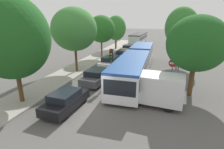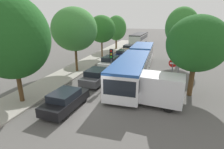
# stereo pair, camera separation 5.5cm
# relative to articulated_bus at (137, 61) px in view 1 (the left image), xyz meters

# --- Properties ---
(ground_plane) EXTENTS (200.00, 200.00, 0.00)m
(ground_plane) POSITION_rel_articulated_bus_xyz_m (-1.73, -8.94, -1.49)
(ground_plane) COLOR #565451
(kerb_strip_left) EXTENTS (3.20, 44.12, 0.14)m
(kerb_strip_left) POSITION_rel_articulated_bus_xyz_m (-7.51, 8.12, -1.42)
(kerb_strip_left) COLOR #9E998E
(kerb_strip_left) RESTS_ON ground
(articulated_bus) EXTENTS (2.91, 17.38, 2.57)m
(articulated_bus) POSITION_rel_articulated_bus_xyz_m (0.00, 0.00, 0.00)
(articulated_bus) COLOR silver
(articulated_bus) RESTS_ON ground
(city_bus_rear) EXTENTS (3.03, 11.70, 2.50)m
(city_bus_rear) POSITION_rel_articulated_bus_xyz_m (-3.45, 25.18, -0.04)
(city_bus_rear) COLOR silver
(city_bus_rear) RESTS_ON ground
(queued_car_black) EXTENTS (1.89, 4.03, 1.37)m
(queued_car_black) POSITION_rel_articulated_bus_xyz_m (-3.40, -9.67, -0.79)
(queued_car_black) COLOR black
(queued_car_black) RESTS_ON ground
(queued_car_graphite) EXTENTS (2.00, 4.24, 1.44)m
(queued_car_graphite) POSITION_rel_articulated_bus_xyz_m (-3.25, -4.22, -0.76)
(queued_car_graphite) COLOR #47474C
(queued_car_graphite) RESTS_ON ground
(queued_car_white) EXTENTS (2.05, 4.36, 1.48)m
(queued_car_white) POSITION_rel_articulated_bus_xyz_m (-3.62, 1.60, -0.73)
(queued_car_white) COLOR white
(queued_car_white) RESTS_ON ground
(queued_car_navy) EXTENTS (1.88, 4.00, 1.36)m
(queued_car_navy) POSITION_rel_articulated_bus_xyz_m (-3.35, 7.28, -0.80)
(queued_car_navy) COLOR navy
(queued_car_navy) RESTS_ON ground
(queued_car_tan) EXTENTS (1.89, 4.02, 1.37)m
(queued_car_tan) POSITION_rel_articulated_bus_xyz_m (-3.68, 13.22, -0.79)
(queued_car_tan) COLOR tan
(queued_car_tan) RESTS_ON ground
(white_van) EXTENTS (5.16, 2.41, 2.31)m
(white_van) POSITION_rel_articulated_bus_xyz_m (2.12, -7.06, -0.24)
(white_van) COLOR silver
(white_van) RESTS_ON ground
(traffic_light) EXTENTS (0.36, 0.38, 3.40)m
(traffic_light) POSITION_rel_articulated_bus_xyz_m (-1.84, -3.90, 1.01)
(traffic_light) COLOR #56595E
(traffic_light) RESTS_ON ground
(no_entry_sign) EXTENTS (0.70, 0.08, 2.82)m
(no_entry_sign) POSITION_rel_articulated_bus_xyz_m (3.66, -3.98, 0.39)
(no_entry_sign) COLOR #56595E
(no_entry_sign) RESTS_ON ground
(direction_sign_post) EXTENTS (0.10, 1.40, 3.60)m
(direction_sign_post) POSITION_rel_articulated_bus_xyz_m (4.39, -1.24, 1.08)
(direction_sign_post) COLOR #56595E
(direction_sign_post) RESTS_ON ground
(tree_left_near) EXTENTS (5.14, 5.14, 7.73)m
(tree_left_near) POSITION_rel_articulated_bus_xyz_m (-7.04, -9.64, 3.23)
(tree_left_near) COLOR #51381E
(tree_left_near) RESTS_ON ground
(tree_left_mid) EXTENTS (5.07, 5.07, 7.32)m
(tree_left_mid) POSITION_rel_articulated_bus_xyz_m (-6.90, -1.34, 3.44)
(tree_left_mid) COLOR #51381E
(tree_left_mid) RESTS_ON ground
(tree_left_far) EXTENTS (4.22, 4.22, 6.59)m
(tree_left_far) POSITION_rel_articulated_bus_xyz_m (-6.73, 6.86, 2.92)
(tree_left_far) COLOR #51381E
(tree_left_far) RESTS_ON ground
(tree_left_distant) EXTENTS (4.00, 4.00, 6.66)m
(tree_left_distant) POSITION_rel_articulated_bus_xyz_m (-6.71, 15.44, 2.73)
(tree_left_distant) COLOR #51381E
(tree_left_distant) RESTS_ON ground
(tree_right_near) EXTENTS (4.53, 4.53, 6.41)m
(tree_right_near) POSITION_rel_articulated_bus_xyz_m (5.17, -4.60, 2.76)
(tree_right_near) COLOR #51381E
(tree_right_near) RESTS_ON ground
(tree_right_mid) EXTENTS (4.15, 4.15, 7.53)m
(tree_right_mid) POSITION_rel_articulated_bus_xyz_m (4.68, 5.65, 3.41)
(tree_right_mid) COLOR #51381E
(tree_right_mid) RESTS_ON ground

